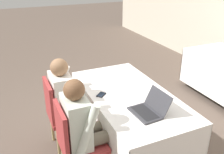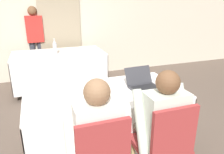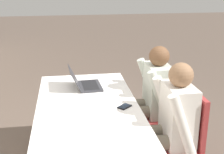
{
  "view_description": "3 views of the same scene",
  "coord_description": "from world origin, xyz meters",
  "px_view_note": "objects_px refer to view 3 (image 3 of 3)",
  "views": [
    {
      "loc": [
        2.27,
        -1.23,
        2.12
      ],
      "look_at": [
        0.0,
        -0.22,
        0.99
      ],
      "focal_mm": 40.0,
      "sensor_mm": 36.0,
      "label": 1
    },
    {
      "loc": [
        -0.68,
        -2.12,
        1.7
      ],
      "look_at": [
        0.0,
        -0.22,
        0.99
      ],
      "focal_mm": 35.0,
      "sensor_mm": 36.0,
      "label": 2
    },
    {
      "loc": [
        -2.53,
        0.17,
        1.85
      ],
      "look_at": [
        0.0,
        -0.22,
        0.99
      ],
      "focal_mm": 50.0,
      "sensor_mm": 36.0,
      "label": 3
    }
  ],
  "objects_px": {
    "laptop": "(85,83)",
    "chair_near_left": "(179,138)",
    "person_checkered_shirt": "(169,122)",
    "cell_phone": "(124,107)",
    "person_white_shirt": "(150,96)",
    "chair_near_right": "(159,110)"
  },
  "relations": [
    {
      "from": "person_checkered_shirt",
      "to": "cell_phone",
      "type": "bearing_deg",
      "value": -121.28
    },
    {
      "from": "chair_near_right",
      "to": "laptop",
      "type": "bearing_deg",
      "value": -101.99
    },
    {
      "from": "laptop",
      "to": "chair_near_right",
      "type": "bearing_deg",
      "value": -105.39
    },
    {
      "from": "chair_near_left",
      "to": "person_checkered_shirt",
      "type": "height_order",
      "value": "person_checkered_shirt"
    },
    {
      "from": "chair_near_right",
      "to": "person_white_shirt",
      "type": "xyz_separation_m",
      "value": [
        0.0,
        0.1,
        0.16
      ]
    },
    {
      "from": "cell_phone",
      "to": "laptop",
      "type": "bearing_deg",
      "value": -13.27
    },
    {
      "from": "cell_phone",
      "to": "person_white_shirt",
      "type": "height_order",
      "value": "person_white_shirt"
    },
    {
      "from": "laptop",
      "to": "chair_near_left",
      "type": "distance_m",
      "value": 1.09
    },
    {
      "from": "chair_near_right",
      "to": "person_checkered_shirt",
      "type": "height_order",
      "value": "person_checkered_shirt"
    },
    {
      "from": "person_checkered_shirt",
      "to": "person_white_shirt",
      "type": "height_order",
      "value": "same"
    },
    {
      "from": "laptop",
      "to": "cell_phone",
      "type": "height_order",
      "value": "laptop"
    },
    {
      "from": "cell_phone",
      "to": "chair_near_right",
      "type": "xyz_separation_m",
      "value": [
        0.39,
        -0.44,
        -0.23
      ]
    },
    {
      "from": "cell_phone",
      "to": "chair_near_right",
      "type": "relative_size",
      "value": 0.15
    },
    {
      "from": "chair_near_left",
      "to": "person_white_shirt",
      "type": "relative_size",
      "value": 0.78
    },
    {
      "from": "person_white_shirt",
      "to": "person_checkered_shirt",
      "type": "bearing_deg",
      "value": 0.0
    },
    {
      "from": "laptop",
      "to": "person_white_shirt",
      "type": "bearing_deg",
      "value": -107.28
    },
    {
      "from": "cell_phone",
      "to": "chair_near_left",
      "type": "bearing_deg",
      "value": -157.06
    },
    {
      "from": "chair_near_left",
      "to": "person_checkered_shirt",
      "type": "relative_size",
      "value": 0.78
    },
    {
      "from": "cell_phone",
      "to": "person_checkered_shirt",
      "type": "xyz_separation_m",
      "value": [
        -0.2,
        -0.33,
        -0.07
      ]
    },
    {
      "from": "laptop",
      "to": "chair_near_left",
      "type": "bearing_deg",
      "value": -138.71
    },
    {
      "from": "laptop",
      "to": "person_checkered_shirt",
      "type": "height_order",
      "value": "person_checkered_shirt"
    },
    {
      "from": "laptop",
      "to": "chair_near_left",
      "type": "xyz_separation_m",
      "value": [
        -0.75,
        -0.74,
        -0.27
      ]
    }
  ]
}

